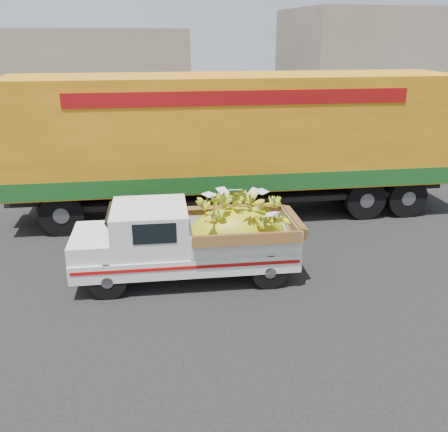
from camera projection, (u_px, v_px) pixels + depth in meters
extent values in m
plane|color=black|center=(244.00, 277.00, 10.44)|extent=(100.00, 100.00, 0.00)
cube|color=gray|center=(190.00, 188.00, 16.27)|extent=(60.00, 0.25, 0.15)
cube|color=gray|center=(180.00, 172.00, 18.19)|extent=(60.00, 4.00, 0.14)
cube|color=gray|center=(418.00, 70.00, 26.60)|extent=(14.00, 6.00, 6.00)
cylinder|color=black|center=(108.00, 281.00, 9.51)|extent=(0.74, 0.29, 0.73)
cylinder|color=black|center=(113.00, 251.00, 10.81)|extent=(0.74, 0.29, 0.73)
cylinder|color=black|center=(269.00, 271.00, 9.90)|extent=(0.74, 0.29, 0.73)
cylinder|color=black|center=(256.00, 243.00, 11.20)|extent=(0.74, 0.29, 0.73)
cube|color=silver|center=(185.00, 253.00, 10.29)|extent=(4.64, 2.09, 0.37)
cube|color=#A50F0C|center=(188.00, 268.00, 9.51)|extent=(4.38, 0.48, 0.07)
cube|color=silver|center=(76.00, 264.00, 10.05)|extent=(0.26, 1.59, 0.13)
cube|color=silver|center=(93.00, 242.00, 9.94)|extent=(0.97, 1.60, 0.34)
cube|color=silver|center=(150.00, 227.00, 10.00)|extent=(1.64, 1.71, 0.86)
cube|color=black|center=(155.00, 234.00, 9.22)|extent=(0.81, 0.10, 0.40)
cube|color=silver|center=(240.00, 231.00, 10.29)|extent=(2.36, 1.85, 0.49)
ellipsoid|color=gold|center=(236.00, 236.00, 10.31)|extent=(2.11, 1.50, 1.22)
cylinder|color=black|center=(406.00, 197.00, 13.78)|extent=(1.12, 0.42, 1.10)
cylinder|color=black|center=(375.00, 178.00, 15.63)|extent=(1.12, 0.42, 1.10)
cylinder|color=black|center=(365.00, 199.00, 13.61)|extent=(1.12, 0.42, 1.10)
cylinder|color=black|center=(338.00, 179.00, 15.47)|extent=(1.12, 0.42, 1.10)
cylinder|color=black|center=(62.00, 214.00, 12.49)|extent=(1.12, 0.42, 1.10)
cylinder|color=black|center=(73.00, 191.00, 14.35)|extent=(1.12, 0.42, 1.10)
cube|color=black|center=(233.00, 186.00, 13.97)|extent=(12.04, 2.08, 0.36)
cube|color=orange|center=(233.00, 129.00, 13.42)|extent=(11.94, 3.55, 2.84)
cube|color=#17511B|center=(233.00, 171.00, 13.82)|extent=(12.00, 3.57, 0.45)
cube|color=maroon|center=(242.00, 98.00, 11.92)|extent=(8.37, 0.78, 0.35)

